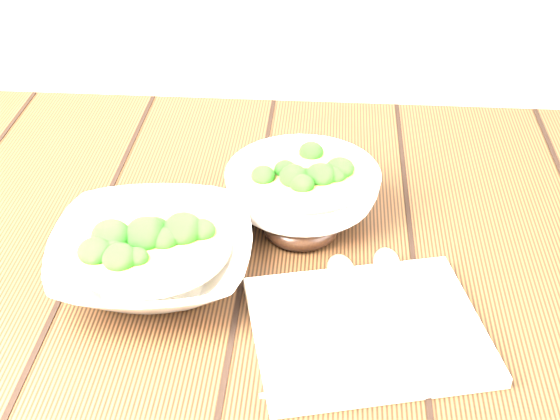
% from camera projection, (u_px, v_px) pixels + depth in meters
% --- Properties ---
extents(table, '(1.20, 0.80, 0.75)m').
position_uv_depth(table, '(265.00, 322.00, 1.02)').
color(table, '#331D0E').
rests_on(table, ground).
extents(soup_bowl_front, '(0.25, 0.25, 0.07)m').
position_uv_depth(soup_bowl_front, '(152.00, 256.00, 0.89)').
color(soup_bowl_front, silver).
rests_on(soup_bowl_front, table).
extents(soup_bowl_back, '(0.25, 0.25, 0.07)m').
position_uv_depth(soup_bowl_back, '(302.00, 191.00, 0.99)').
color(soup_bowl_back, silver).
rests_on(soup_bowl_back, table).
extents(trivet, '(0.12, 0.12, 0.02)m').
position_uv_depth(trivet, '(301.00, 225.00, 0.97)').
color(trivet, black).
rests_on(trivet, table).
extents(napkin, '(0.28, 0.25, 0.01)m').
position_uv_depth(napkin, '(367.00, 329.00, 0.82)').
color(napkin, beige).
rests_on(napkin, table).
extents(spoon_left, '(0.05, 0.20, 0.01)m').
position_uv_depth(spoon_left, '(346.00, 292.00, 0.86)').
color(spoon_left, '#9C9589').
rests_on(spoon_left, napkin).
extents(spoon_right, '(0.03, 0.20, 0.01)m').
position_uv_depth(spoon_right, '(389.00, 285.00, 0.87)').
color(spoon_right, '#9C9589').
rests_on(spoon_right, napkin).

